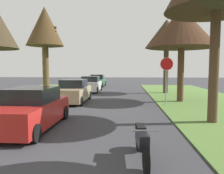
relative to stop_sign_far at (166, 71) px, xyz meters
The scene contains 9 objects.
stop_sign_far is the anchor object (origin of this frame).
street_tree_right_mid_b 3.63m from the stop_sign_far, 54.05° to the left, with size 4.72×4.72×6.41m.
street_tree_right_far 8.24m from the stop_sign_far, 80.33° to the left, with size 4.00×4.00×6.90m.
street_tree_left_mid_b 10.39m from the stop_sign_far, 157.31° to the left, with size 2.99×2.99×7.25m.
parked_sedan_red 8.44m from the stop_sign_far, 137.88° to the right, with size 1.94×4.40×1.57m.
parked_sedan_tan 6.49m from the stop_sign_far, 168.02° to the left, with size 1.94×4.40×1.57m.
parked_sedan_white 10.58m from the stop_sign_far, 125.99° to the left, with size 1.94×4.40×1.57m.
parked_sedan_green 16.75m from the stop_sign_far, 112.50° to the left, with size 1.94×4.40×1.57m.
parked_motorcycle 8.80m from the stop_sign_far, 103.84° to the right, with size 0.60×2.05×0.97m.
Camera 1 is at (1.60, -1.62, 2.30)m, focal length 35.22 mm.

